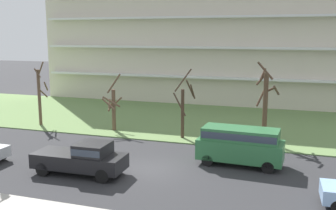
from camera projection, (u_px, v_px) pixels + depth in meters
ground at (148, 169)px, 23.52m from camera, size 160.00×160.00×0.00m
grass_lawn_strip at (201, 121)px, 36.61m from camera, size 80.00×16.00×0.08m
apartment_building at (229, 19)px, 48.05m from camera, size 44.11×13.17×19.79m
tree_far_left at (40, 95)px, 34.32m from camera, size 1.21×1.42×5.69m
tree_left at (113, 107)px, 32.52m from camera, size 1.73×1.70×4.79m
tree_center at (184, 107)px, 30.00m from camera, size 1.70×1.66×5.42m
tree_right at (265, 103)px, 28.85m from camera, size 1.75×1.71×6.10m
pickup_black_near_left at (83, 158)px, 22.46m from camera, size 5.44×2.12×1.95m
van_green_center_left at (240, 143)px, 24.03m from camera, size 5.30×2.26×2.36m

